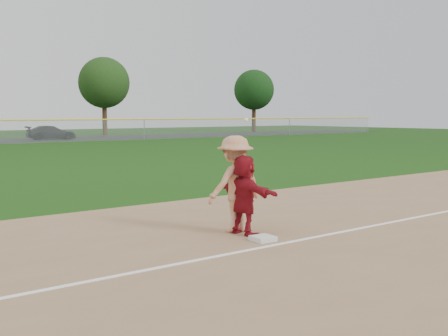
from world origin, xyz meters
TOP-DOWN VIEW (x-y plane):
  - ground at (0.00, 0.00)m, footprint 160.00×160.00m
  - foul_line at (0.00, -0.80)m, footprint 60.00×0.10m
  - first_base at (-0.48, -0.37)m, footprint 0.44×0.44m
  - base_runner at (-0.38, 0.32)m, footprint 0.58×1.57m
  - car_right at (12.64, 45.38)m, footprint 4.92×2.53m
  - first_base_play at (-0.36, 0.65)m, footprint 1.34×0.78m
  - tree_3 at (22.00, 52.80)m, footprint 6.00×6.00m
  - tree_4 at (44.00, 51.20)m, footprint 5.60×5.60m

SIDE VIEW (x-z plane):
  - ground at x=0.00m, z-range 0.00..0.00m
  - foul_line at x=0.00m, z-range 0.02..0.03m
  - first_base at x=-0.48m, z-range 0.02..0.11m
  - car_right at x=12.64m, z-range 0.01..1.38m
  - base_runner at x=-0.38m, z-range 0.02..1.69m
  - first_base_play at x=-0.36m, z-range -0.17..2.26m
  - tree_4 at x=44.00m, z-range 1.51..10.18m
  - tree_3 at x=22.00m, z-range 1.57..10.76m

